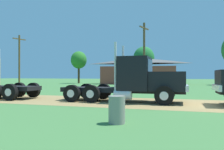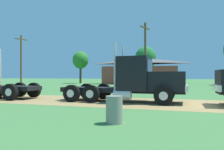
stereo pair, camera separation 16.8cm
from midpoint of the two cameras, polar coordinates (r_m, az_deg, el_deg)
ground_plane at (r=13.38m, az=19.84°, el=-6.93°), size 200.00×200.00×0.00m
dirt_track at (r=13.38m, az=19.84°, el=-6.92°), size 120.00×5.36×0.01m
truck_foreground_white at (r=13.76m, az=6.11°, el=-1.49°), size 7.68×2.61×3.53m
steel_barrel at (r=7.62m, az=0.56°, el=-8.65°), size 0.55×0.55×0.91m
shed_building at (r=43.61m, az=6.51°, el=0.94°), size 14.58×7.32×5.02m
utility_pole_near at (r=37.23m, az=-22.24°, el=3.72°), size 0.70×2.16×7.70m
utility_pole_far at (r=26.85m, az=7.85°, el=5.24°), size 0.75×2.15×7.72m
tree_left at (r=48.14m, az=-8.39°, el=3.67°), size 3.29×3.29×6.66m
tree_mid at (r=52.90m, az=7.85°, el=4.19°), size 4.80×4.80×8.26m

